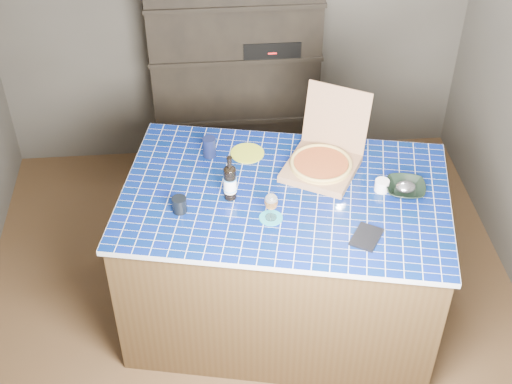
{
  "coord_description": "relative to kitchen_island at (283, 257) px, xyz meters",
  "views": [
    {
      "loc": [
        -0.24,
        -3.04,
        3.53
      ],
      "look_at": [
        0.02,
        0.0,
        0.98
      ],
      "focal_mm": 50.0,
      "sensor_mm": 36.0,
      "label": 1
    }
  ],
  "objects": [
    {
      "name": "navy_cup",
      "position": [
        -0.41,
        0.38,
        0.56
      ],
      "size": [
        0.08,
        0.08,
        0.12
      ],
      "primitive_type": "cylinder",
      "color": "#0E1434",
      "rests_on": "kitchen_island"
    },
    {
      "name": "room",
      "position": [
        -0.18,
        0.04,
        0.75
      ],
      "size": [
        3.5,
        3.5,
        3.5
      ],
      "color": "#4E3721",
      "rests_on": "ground"
    },
    {
      "name": "tumbler",
      "position": [
        -0.58,
        -0.1,
        0.54
      ],
      "size": [
        0.08,
        0.08,
        0.09
      ],
      "primitive_type": "cylinder",
      "color": "black",
      "rests_on": "kitchen_island"
    },
    {
      "name": "shelving_unit",
      "position": [
        -0.18,
        1.57,
        0.41
      ],
      "size": [
        1.2,
        0.41,
        1.8
      ],
      "color": "black",
      "rests_on": "floor"
    },
    {
      "name": "bowl",
      "position": [
        0.66,
        -0.05,
        0.52
      ],
      "size": [
        0.26,
        0.26,
        0.05
      ],
      "primitive_type": "imported",
      "rotation": [
        0.0,
        0.0,
        -0.21
      ],
      "color": "black",
      "rests_on": "kitchen_island"
    },
    {
      "name": "foil_contents",
      "position": [
        0.66,
        -0.05,
        0.54
      ],
      "size": [
        0.11,
        0.09,
        0.05
      ],
      "primitive_type": "ellipsoid",
      "color": "#A7A8B2",
      "rests_on": "bowl"
    },
    {
      "name": "wine_glass",
      "position": [
        -0.1,
        -0.2,
        0.61
      ],
      "size": [
        0.07,
        0.07,
        0.16
      ],
      "color": "white",
      "rests_on": "teal_trivet"
    },
    {
      "name": "kitchen_island",
      "position": [
        0.0,
        0.0,
        0.0
      ],
      "size": [
        2.01,
        1.5,
        0.99
      ],
      "rotation": [
        0.0,
        0.0,
        -0.21
      ],
      "color": "#412E19",
      "rests_on": "floor"
    },
    {
      "name": "mead_bottle",
      "position": [
        -0.3,
        -0.01,
        0.6
      ],
      "size": [
        0.07,
        0.07,
        0.28
      ],
      "color": "black",
      "rests_on": "kitchen_island"
    },
    {
      "name": "white_jar",
      "position": [
        0.54,
        -0.02,
        0.53
      ],
      "size": [
        0.08,
        0.08,
        0.07
      ],
      "primitive_type": "cylinder",
      "color": "white",
      "rests_on": "kitchen_island"
    },
    {
      "name": "pizza_box",
      "position": [
        0.24,
        0.2,
        0.56
      ],
      "size": [
        0.56,
        0.59,
        0.42
      ],
      "rotation": [
        0.0,
        0.0,
        -0.5
      ],
      "color": "#91644B",
      "rests_on": "kitchen_island"
    },
    {
      "name": "green_trivet",
      "position": [
        -0.18,
        0.38,
        0.5
      ],
      "size": [
        0.2,
        0.2,
        0.01
      ],
      "primitive_type": "cylinder",
      "color": "#AABA27",
      "rests_on": "kitchen_island"
    },
    {
      "name": "dvd_case",
      "position": [
        0.38,
        -0.39,
        0.5
      ],
      "size": [
        0.21,
        0.22,
        0.01
      ],
      "primitive_type": "cube",
      "rotation": [
        0.0,
        0.0,
        -0.55
      ],
      "color": "black",
      "rests_on": "kitchen_island"
    },
    {
      "name": "teal_trivet",
      "position": [
        -0.1,
        -0.2,
        0.5
      ],
      "size": [
        0.13,
        0.13,
        0.01
      ],
      "primitive_type": "cylinder",
      "color": "teal",
      "rests_on": "kitchen_island"
    }
  ]
}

